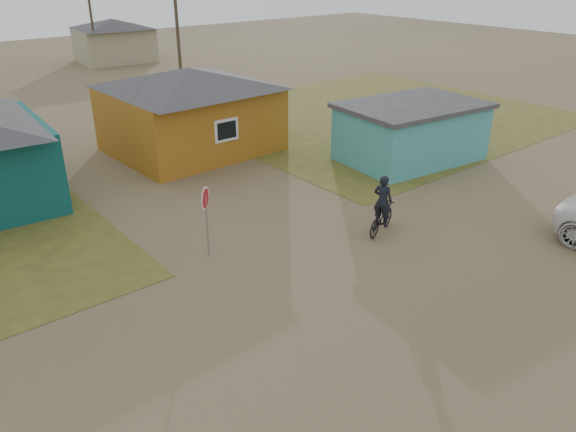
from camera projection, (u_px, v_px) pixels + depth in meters
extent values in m
plane|color=brown|center=(369.00, 287.00, 15.92)|extent=(120.00, 120.00, 0.00)
cube|color=brown|center=(372.00, 115.00, 33.07)|extent=(20.00, 18.00, 0.00)
cube|color=#A06118|center=(191.00, 119.00, 26.55)|extent=(7.21, 6.24, 3.00)
pyramid|color=#333336|center=(188.00, 78.00, 25.73)|extent=(7.72, 6.76, 0.90)
cube|color=silver|center=(226.00, 130.00, 24.36)|extent=(1.20, 0.06, 1.00)
cube|color=black|center=(227.00, 130.00, 24.34)|extent=(0.95, 0.04, 0.75)
cube|color=teal|center=(411.00, 134.00, 25.42)|extent=(6.39, 4.61, 2.40)
cube|color=#333336|center=(413.00, 105.00, 24.87)|extent=(6.71, 4.93, 0.20)
cube|color=#99916D|center=(115.00, 45.00, 49.16)|extent=(6.41, 5.50, 2.80)
pyramid|color=#333336|center=(112.00, 23.00, 48.40)|extent=(6.95, 6.05, 0.80)
cylinder|color=#46392A|center=(178.00, 39.00, 33.41)|extent=(0.20, 0.20, 8.00)
cylinder|color=#46392A|center=(91.00, 17.00, 45.23)|extent=(0.20, 0.20, 8.00)
cylinder|color=gray|center=(207.00, 225.00, 17.19)|extent=(0.06, 0.06, 2.07)
imported|color=black|center=(381.00, 218.00, 18.84)|extent=(1.89, 1.08, 1.09)
imported|color=black|center=(383.00, 201.00, 18.58)|extent=(0.62, 0.76, 1.80)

